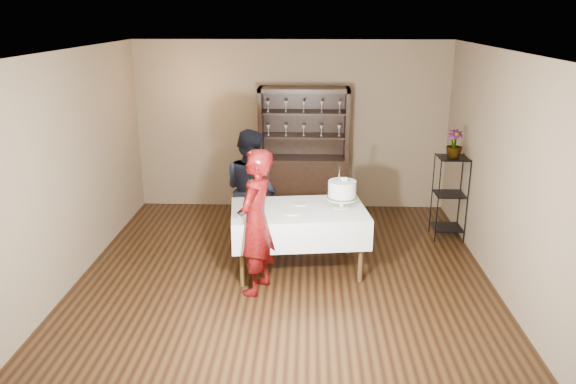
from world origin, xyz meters
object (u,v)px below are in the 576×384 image
Objects in this scene: cake_table at (298,223)px; potted_plant at (454,144)px; woman at (256,222)px; man at (251,190)px; cake at (342,191)px; china_hutch at (303,171)px; plant_etagere at (450,194)px.

potted_plant is at bearing 28.31° from cake_table.
man is (-0.18, 1.27, -0.02)m from woman.
woman is at bearing -146.58° from potted_plant.
cake is 1.94m from potted_plant.
man is at bearing 151.97° from cake.
china_hutch is 3.80× the size of cake.
plant_etagere is (2.08, -1.05, -0.01)m from china_hutch.
potted_plant is (2.76, 0.43, 0.55)m from man.
potted_plant is (2.11, 1.14, 0.76)m from cake_table.
woman is at bearing 143.55° from man.
woman reaches higher than potted_plant.
plant_etagere is 0.73× the size of man.
china_hutch is at bearing 89.19° from cake_table.
woman reaches higher than man.
potted_plant is at bearing 141.43° from woman.
woman is (-0.47, -0.57, 0.22)m from cake_table.
cake is at bearing -145.48° from plant_etagere.
cake_table is (-0.03, -2.22, -0.04)m from china_hutch.
china_hutch is at bearing 152.48° from potted_plant.
china_hutch reaches higher than cake_table.
man reaches higher than cake_table.
woman is at bearing -146.16° from plant_etagere.
plant_etagere is 0.71× the size of woman.
plant_etagere is 0.69× the size of cake_table.
potted_plant reaches higher than cake.
woman is at bearing -147.27° from cake.
cake_table is at bearing -90.81° from china_hutch.
man is (-0.65, 0.70, 0.20)m from cake_table.
china_hutch reaches higher than plant_etagere.
cake_table is 0.67m from cake.
cake is (0.50, -2.14, 0.36)m from china_hutch.
potted_plant is (2.08, -1.08, 0.72)m from china_hutch.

